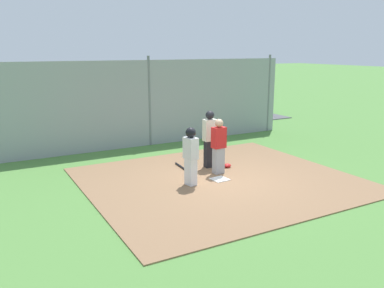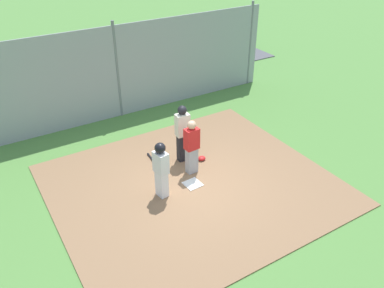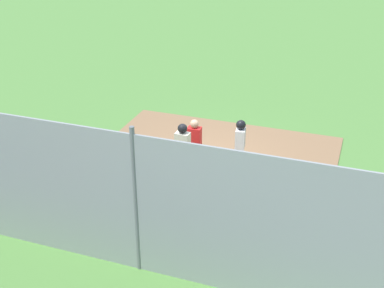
% 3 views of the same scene
% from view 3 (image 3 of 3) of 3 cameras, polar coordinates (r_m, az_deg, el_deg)
% --- Properties ---
extents(ground_plane, '(140.00, 140.00, 0.00)m').
position_cam_3_polar(ground_plane, '(15.15, 1.93, -2.39)').
color(ground_plane, '#51843D').
extents(dirt_infield, '(7.20, 6.40, 0.03)m').
position_cam_3_polar(dirt_infield, '(15.14, 1.94, -2.34)').
color(dirt_infield, '#896647').
rests_on(dirt_infield, ground_plane).
extents(home_plate, '(0.46, 0.46, 0.02)m').
position_cam_3_polar(home_plate, '(15.13, 1.94, -2.26)').
color(home_plate, white).
rests_on(home_plate, dirt_infield).
extents(catcher, '(0.40, 0.28, 1.62)m').
position_cam_3_polar(catcher, '(14.38, 0.26, -0.11)').
color(catcher, '#9E9EA3').
rests_on(catcher, dirt_infield).
extents(umpire, '(0.39, 0.28, 1.75)m').
position_cam_3_polar(umpire, '(13.82, -1.05, -0.89)').
color(umpire, black).
rests_on(umpire, dirt_infield).
extents(runner, '(0.31, 0.41, 1.57)m').
position_cam_3_polar(runner, '(14.49, 5.40, 0.17)').
color(runner, silver).
rests_on(runner, dirt_infield).
extents(baseball_bat, '(0.12, 0.77, 0.06)m').
position_cam_3_polar(baseball_bat, '(13.70, 1.54, -5.45)').
color(baseball_bat, black).
rests_on(baseball_bat, dirt_infield).
extents(catcher_mask, '(0.24, 0.20, 0.12)m').
position_cam_3_polar(catcher_mask, '(14.63, -2.26, -3.09)').
color(catcher_mask, red).
rests_on(catcher_mask, dirt_infield).
extents(backstop_fence, '(12.00, 0.10, 3.35)m').
position_cam_3_polar(backstop_fence, '(10.42, -6.27, -6.83)').
color(backstop_fence, '#93999E').
rests_on(backstop_fence, ground_plane).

